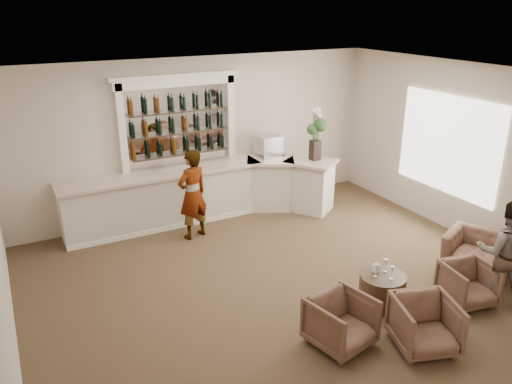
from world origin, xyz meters
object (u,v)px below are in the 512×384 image
cocktail_table (382,290)px  flower_vase (316,131)px  sommelier (193,194)px  armchair_right (468,284)px  bar_counter (205,193)px  armchair_center (425,325)px  armchair_left (341,322)px  armchair_far (478,254)px  espresso_machine (269,146)px  guest (505,253)px

cocktail_table → flower_vase: flower_vase is taller
cocktail_table → sommelier: (-1.64, 3.53, 0.63)m
sommelier → armchair_right: bearing=107.7°
sommelier → bar_counter: bearing=-143.9°
sommelier → armchair_center: (1.45, -4.57, -0.53)m
armchair_left → armchair_center: armchair_center is taller
bar_counter → armchair_left: bar_counter is taller
armchair_left → armchair_right: 2.31m
armchair_center → bar_counter: bearing=118.7°
armchair_left → cocktail_table: bearing=10.8°
bar_counter → armchair_left: bearing=-90.0°
cocktail_table → armchair_far: armchair_far is taller
armchair_center → espresso_machine: size_ratio=1.46×
bar_counter → armchair_center: size_ratio=7.30×
armchair_right → flower_vase: bearing=100.1°
armchair_left → armchair_right: (2.31, -0.09, -0.03)m
cocktail_table → armchair_left: armchair_left is taller
armchair_left → flower_vase: flower_vase is taller
guest → armchair_left: size_ratio=2.12×
bar_counter → espresso_machine: espresso_machine is taller
sommelier → armchair_far: size_ratio=1.73×
armchair_left → armchair_center: size_ratio=1.00×
guest → armchair_left: (-2.76, 0.28, -0.47)m
flower_vase → armchair_far: bearing=-75.9°
armchair_center → espresso_machine: espresso_machine is taller
armchair_center → espresso_machine: (0.63, 5.31, 1.02)m
armchair_center → flower_vase: (1.39, 4.66, 1.42)m
armchair_right → cocktail_table: bearing=165.0°
armchair_left → espresso_machine: 5.10m
armchair_left → flower_vase: (2.32, 4.09, 1.42)m
guest → armchair_center: 1.91m
sommelier → flower_vase: 2.98m
sommelier → armchair_right: 5.01m
armchair_left → armchair_center: bearing=-43.4°
flower_vase → armchair_right: bearing=-90.0°
bar_counter → espresso_machine: size_ratio=10.66×
bar_counter → flower_vase: (2.32, -0.60, 1.20)m
cocktail_table → armchair_center: (-0.19, -1.04, 0.11)m
guest → armchair_center: guest is taller
cocktail_table → armchair_center: size_ratio=0.88×
guest → flower_vase: (-0.45, 4.37, 0.95)m
bar_counter → armchair_center: bearing=-80.0°
armchair_right → armchair_far: bearing=42.6°
bar_counter → armchair_center: 5.35m
armchair_right → armchair_far: armchair_far is taller
armchair_right → espresso_machine: 5.01m
bar_counter → armchair_right: 5.32m
espresso_machine → armchair_left: bearing=-111.0°
sommelier → armchair_center: bearing=90.6°
espresso_machine → flower_vase: flower_vase is taller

